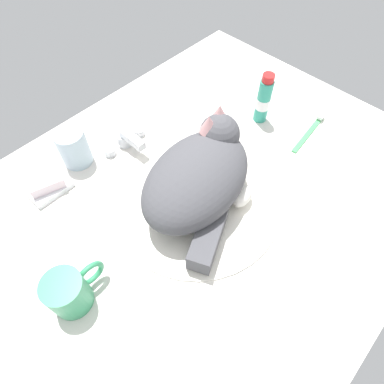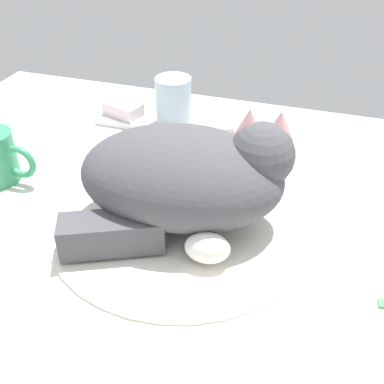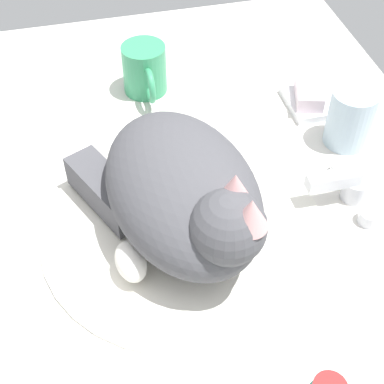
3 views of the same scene
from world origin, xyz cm
name	(u,v)px [view 3 (image 3 of 3)]	position (x,y,z in cm)	size (l,w,h in cm)	color
ground_plane	(183,236)	(0.00, 0.00, -1.50)	(110.00, 82.50, 3.00)	silver
sink_basin	(183,226)	(0.00, 0.00, 0.45)	(36.70, 36.70, 0.90)	white
faucet	(348,187)	(0.00, 22.83, 2.14)	(11.96, 9.04, 5.15)	silver
cat	(183,194)	(0.96, -0.07, 7.51)	(29.24, 24.37, 15.42)	#4C4C51
coffee_mug	(145,70)	(-30.50, 0.90, 4.04)	(11.03, 7.07, 8.07)	#389966
rinse_cup	(350,118)	(-11.00, 27.64, 4.44)	(6.68, 6.68, 8.89)	silver
soap_dish	(307,102)	(-20.40, 25.27, 0.60)	(9.00, 6.40, 1.20)	white
soap_bar	(309,93)	(-20.40, 25.27, 2.44)	(7.14, 4.11, 2.48)	silver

